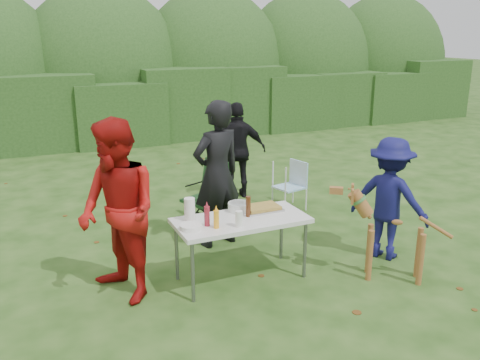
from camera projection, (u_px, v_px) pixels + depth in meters
name	position (u px, v px, depth m)	size (l,w,h in m)	color
ground	(256.00, 272.00, 6.05)	(80.00, 80.00, 0.00)	#1E4211
hedge_row	(118.00, 109.00, 12.80)	(22.00, 1.40, 1.70)	#23471C
shrub_backdrop	(104.00, 74.00, 13.99)	(20.00, 2.60, 3.20)	#3D6628
folding_table	(241.00, 223.00, 5.71)	(1.50, 0.70, 0.74)	silver
person_cook	(217.00, 174.00, 6.59)	(0.71, 0.46, 1.94)	black
person_red_jacket	(118.00, 212.00, 5.23)	(0.94, 0.74, 1.94)	#A4100E
person_black_puffy	(238.00, 150.00, 8.58)	(0.96, 0.40, 1.63)	black
child	(389.00, 199.00, 6.27)	(0.99, 0.57, 1.54)	#11124D
dog	(396.00, 236.00, 5.76)	(1.11, 0.44, 1.06)	#915A2D
camping_chair	(205.00, 196.00, 7.25)	(0.62, 0.62, 0.99)	#1A3F1C
lawn_chair	(289.00, 185.00, 8.13)	(0.45, 0.45, 0.77)	#42A1D5
food_tray	(262.00, 209.00, 5.96)	(0.45, 0.30, 0.02)	#B7B7BA
focaccia_bread	(262.00, 207.00, 5.95)	(0.40, 0.26, 0.04)	#A78738
mustard_bottle	(216.00, 219.00, 5.40)	(0.06, 0.06, 0.20)	#FFA91E
ketchup_bottle	(207.00, 216.00, 5.46)	(0.06, 0.06, 0.22)	maroon
beer_bottle	(248.00, 206.00, 5.73)	(0.06, 0.06, 0.24)	#47230F
paper_towel_roll	(190.00, 209.00, 5.60)	(0.12, 0.12, 0.26)	white
cup_stack	(239.00, 219.00, 5.43)	(0.08, 0.08, 0.18)	white
pasta_bowl	(239.00, 207.00, 5.92)	(0.26, 0.26, 0.10)	silver
plate_stack	(191.00, 227.00, 5.39)	(0.24, 0.24, 0.05)	white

